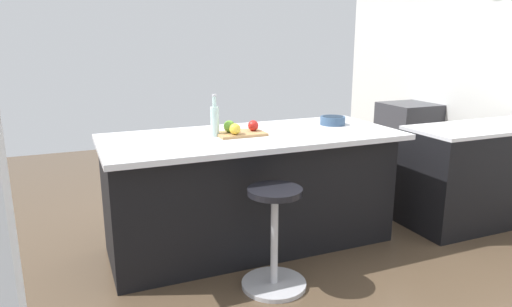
% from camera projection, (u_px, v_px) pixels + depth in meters
% --- Properties ---
extents(ground_plane, '(7.77, 7.77, 0.00)m').
position_uv_depth(ground_plane, '(245.00, 240.00, 3.83)').
color(ground_plane, brown).
extents(oven_range, '(0.60, 0.61, 0.86)m').
position_uv_depth(oven_range, '(407.00, 138.00, 5.74)').
color(oven_range, '#38383D').
rests_on(oven_range, ground_plane).
extents(kitchen_island, '(2.27, 0.97, 0.93)m').
position_uv_depth(kitchen_island, '(251.00, 190.00, 3.64)').
color(kitchen_island, black).
rests_on(kitchen_island, ground_plane).
extents(stool_by_window, '(0.44, 0.44, 0.70)m').
position_uv_depth(stool_by_window, '(274.00, 241.00, 3.04)').
color(stool_by_window, '#B7B7BC').
rests_on(stool_by_window, ground_plane).
extents(cutting_board, '(0.36, 0.24, 0.02)m').
position_uv_depth(cutting_board, '(240.00, 134.00, 3.46)').
color(cutting_board, tan).
rests_on(cutting_board, kitchen_island).
extents(apple_red, '(0.08, 0.08, 0.08)m').
position_uv_depth(apple_red, '(253.00, 126.00, 3.51)').
color(apple_red, red).
rests_on(apple_red, cutting_board).
extents(apple_yellow, '(0.08, 0.08, 0.08)m').
position_uv_depth(apple_yellow, '(235.00, 129.00, 3.37)').
color(apple_yellow, gold).
rests_on(apple_yellow, cutting_board).
extents(apple_green, '(0.09, 0.09, 0.09)m').
position_uv_depth(apple_green, '(229.00, 126.00, 3.46)').
color(apple_green, '#609E2D').
rests_on(apple_green, cutting_board).
extents(water_bottle, '(0.06, 0.06, 0.31)m').
position_uv_depth(water_bottle, '(215.00, 120.00, 3.40)').
color(water_bottle, silver).
rests_on(water_bottle, kitchen_island).
extents(fruit_bowl, '(0.21, 0.21, 0.07)m').
position_uv_depth(fruit_bowl, '(333.00, 120.00, 3.87)').
color(fruit_bowl, '#334C6B').
rests_on(fruit_bowl, kitchen_island).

